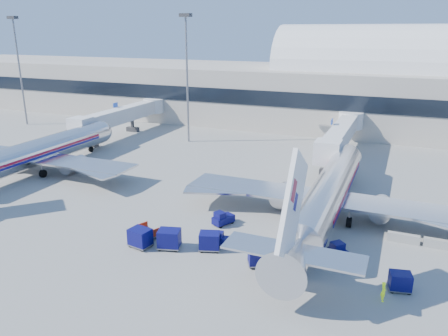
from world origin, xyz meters
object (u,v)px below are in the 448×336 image
at_px(jetbridge_mid, 125,114).
at_px(cart_train_a, 210,241).
at_px(airliner_mid, 32,154).
at_px(ramp_worker, 383,291).
at_px(tug_left, 223,218).
at_px(cart_train_c, 140,237).
at_px(tug_right, 340,254).
at_px(jetbridge_near, 342,133).
at_px(cart_train_b, 169,239).
at_px(cart_solo_near, 260,255).
at_px(barrier_mid, 441,244).
at_px(tug_lead, 222,239).
at_px(cart_solo_far, 400,281).
at_px(mast_west, 187,60).
at_px(barrier_near, 403,238).
at_px(cart_open_red, 148,234).
at_px(mast_far_west, 18,55).
at_px(airliner_main, 327,195).

height_order(jetbridge_mid, cart_train_a, jetbridge_mid).
height_order(airliner_mid, ramp_worker, airliner_mid).
height_order(tug_left, cart_train_a, cart_train_a).
bearing_deg(cart_train_c, tug_left, 65.35).
xyz_separation_m(tug_right, ramp_worker, (3.97, -4.87, 0.07)).
bearing_deg(tug_right, jetbridge_mid, -173.41).
relative_size(airliner_mid, cart_train_c, 15.98).
bearing_deg(jetbridge_near, cart_train_b, -104.60).
bearing_deg(cart_solo_near, cart_train_a, 144.13).
distance_m(barrier_mid, tug_left, 21.45).
distance_m(tug_lead, cart_train_b, 5.08).
xyz_separation_m(cart_solo_near, ramp_worker, (10.38, -1.42, -0.19)).
xyz_separation_m(cart_solo_near, cart_solo_far, (11.51, 0.58, -0.19)).
distance_m(tug_right, cart_train_c, 18.65).
bearing_deg(mast_west, barrier_near, -36.38).
xyz_separation_m(airliner_mid, mast_west, (12.00, 25.49, 11.87)).
relative_size(jetbridge_mid, cart_solo_far, 13.82).
height_order(tug_lead, tug_right, tug_right).
xyz_separation_m(barrier_near, cart_solo_far, (-0.06, -8.99, 0.37)).
xyz_separation_m(mast_west, tug_right, (32.84, -34.12, -14.05)).
relative_size(jetbridge_mid, cart_open_red, 10.46).
height_order(tug_left, cart_solo_far, tug_left).
relative_size(airliner_mid, ramp_worker, 22.95).
relative_size(jetbridge_near, tug_lead, 12.64).
bearing_deg(cart_solo_near, cart_solo_far, -24.21).
bearing_deg(tug_lead, jetbridge_mid, 127.35).
bearing_deg(jetbridge_mid, mast_far_west, -178.19).
bearing_deg(tug_right, cart_train_b, -122.87).
bearing_deg(cart_train_a, barrier_near, 8.91).
relative_size(jetbridge_near, jetbridge_mid, 1.00).
height_order(tug_right, ramp_worker, tug_right).
relative_size(mast_west, tug_left, 8.55).
distance_m(cart_train_b, cart_train_c, 2.84).
height_order(mast_far_west, cart_train_a, mast_far_west).
bearing_deg(airliner_main, mast_far_west, 159.99).
distance_m(jetbridge_near, barrier_mid, 32.09).
xyz_separation_m(tug_right, cart_open_red, (-18.49, -2.69, -0.32)).
height_order(mast_far_west, cart_solo_far, mast_far_west).
bearing_deg(tug_right, tug_left, -150.30).
height_order(barrier_near, tug_left, tug_left).
relative_size(mast_far_west, tug_lead, 10.39).
xyz_separation_m(airliner_main, barrier_near, (8.00, -2.51, -2.48)).
xyz_separation_m(jetbridge_mid, cart_train_b, (31.90, -38.77, -2.92)).
distance_m(tug_lead, tug_right, 11.02).
bearing_deg(barrier_mid, tug_lead, -159.06).
bearing_deg(jetbridge_mid, airliner_main, -30.64).
relative_size(jetbridge_mid, cart_train_a, 11.64).
relative_size(mast_west, cart_train_c, 9.69).
bearing_deg(barrier_mid, tug_left, -171.73).
xyz_separation_m(mast_far_west, cart_solo_far, (77.94, -36.99, -13.97)).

